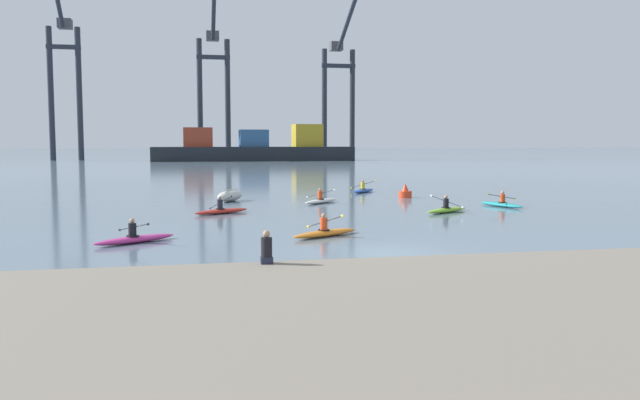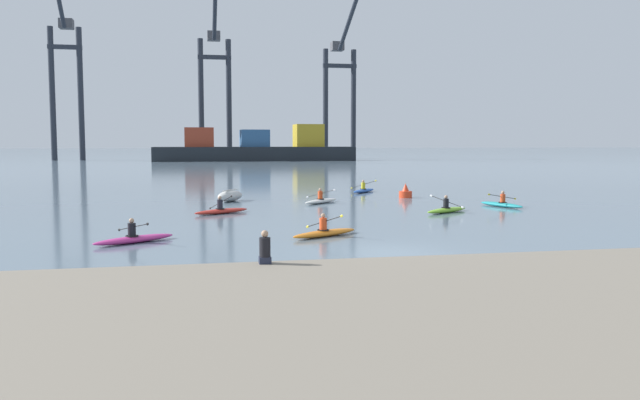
{
  "view_description": "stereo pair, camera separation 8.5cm",
  "coord_description": "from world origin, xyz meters",
  "px_view_note": "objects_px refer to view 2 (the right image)",
  "views": [
    {
      "loc": [
        -6.83,
        -21.22,
        3.82
      ],
      "look_at": [
        0.38,
        14.07,
        0.6
      ],
      "focal_mm": 36.39,
      "sensor_mm": 36.0,
      "label": 1
    },
    {
      "loc": [
        -6.74,
        -21.23,
        3.82
      ],
      "look_at": [
        0.38,
        14.07,
        0.6
      ],
      "focal_mm": 36.39,
      "sensor_mm": 36.0,
      "label": 2
    }
  ],
  "objects_px": {
    "channel_buoy": "(406,192)",
    "kayak_magenta": "(134,238)",
    "gantry_crane_west_mid": "(215,78)",
    "kayak_blue": "(364,190)",
    "kayak_lime": "(447,209)",
    "capsized_dinghy": "(230,196)",
    "kayak_red": "(221,210)",
    "kayak_white": "(321,200)",
    "gantry_crane_west": "(66,72)",
    "gantry_crane_east_mid": "(340,83)",
    "seated_onlooker": "(265,249)",
    "container_barge": "(256,149)",
    "kayak_orange": "(325,232)",
    "kayak_teal": "(502,204)"
  },
  "relations": [
    {
      "from": "capsized_dinghy",
      "to": "channel_buoy",
      "type": "distance_m",
      "value": 12.06
    },
    {
      "from": "kayak_teal",
      "to": "kayak_red",
      "type": "relative_size",
      "value": 1.08
    },
    {
      "from": "container_barge",
      "to": "kayak_white",
      "type": "distance_m",
      "value": 94.27
    },
    {
      "from": "kayak_lime",
      "to": "seated_onlooker",
      "type": "xyz_separation_m",
      "value": [
        -11.78,
        -15.99,
        0.82
      ]
    },
    {
      "from": "container_barge",
      "to": "kayak_magenta",
      "type": "relative_size",
      "value": 13.07
    },
    {
      "from": "capsized_dinghy",
      "to": "channel_buoy",
      "type": "bearing_deg",
      "value": 1.9
    },
    {
      "from": "channel_buoy",
      "to": "seated_onlooker",
      "type": "height_order",
      "value": "seated_onlooker"
    },
    {
      "from": "kayak_red",
      "to": "kayak_white",
      "type": "bearing_deg",
      "value": 36.64
    },
    {
      "from": "channel_buoy",
      "to": "kayak_magenta",
      "type": "xyz_separation_m",
      "value": [
        -16.72,
        -17.16,
        -0.19
      ]
    },
    {
      "from": "gantry_crane_west_mid",
      "to": "kayak_orange",
      "type": "distance_m",
      "value": 121.46
    },
    {
      "from": "gantry_crane_west",
      "to": "kayak_magenta",
      "type": "height_order",
      "value": "gantry_crane_west"
    },
    {
      "from": "kayak_blue",
      "to": "kayak_teal",
      "type": "distance_m",
      "value": 13.32
    },
    {
      "from": "gantry_crane_east_mid",
      "to": "channel_buoy",
      "type": "relative_size",
      "value": 34.27
    },
    {
      "from": "gantry_crane_east_mid",
      "to": "seated_onlooker",
      "type": "xyz_separation_m",
      "value": [
        -32.31,
        -129.01,
        -16.32
      ]
    },
    {
      "from": "channel_buoy",
      "to": "kayak_white",
      "type": "distance_m",
      "value": 7.13
    },
    {
      "from": "kayak_white",
      "to": "seated_onlooker",
      "type": "distance_m",
      "value": 23.47
    },
    {
      "from": "kayak_orange",
      "to": "seated_onlooker",
      "type": "bearing_deg",
      "value": -111.83
    },
    {
      "from": "capsized_dinghy",
      "to": "kayak_red",
      "type": "distance_m",
      "value": 7.29
    },
    {
      "from": "container_barge",
      "to": "kayak_teal",
      "type": "relative_size",
      "value": 11.93
    },
    {
      "from": "kayak_blue",
      "to": "kayak_lime",
      "type": "relative_size",
      "value": 0.93
    },
    {
      "from": "gantry_crane_west",
      "to": "capsized_dinghy",
      "type": "relative_size",
      "value": 13.67
    },
    {
      "from": "gantry_crane_west",
      "to": "kayak_magenta",
      "type": "bearing_deg",
      "value": -79.16
    },
    {
      "from": "kayak_lime",
      "to": "gantry_crane_east_mid",
      "type": "bearing_deg",
      "value": 79.7
    },
    {
      "from": "gantry_crane_east_mid",
      "to": "kayak_red",
      "type": "distance_m",
      "value": 117.09
    },
    {
      "from": "kayak_magenta",
      "to": "kayak_white",
      "type": "bearing_deg",
      "value": 54.57
    },
    {
      "from": "container_barge",
      "to": "kayak_white",
      "type": "height_order",
      "value": "container_barge"
    },
    {
      "from": "gantry_crane_west_mid",
      "to": "kayak_red",
      "type": "xyz_separation_m",
      "value": [
        -4.2,
        -110.84,
        -17.72
      ]
    },
    {
      "from": "container_barge",
      "to": "kayak_orange",
      "type": "relative_size",
      "value": 12.73
    },
    {
      "from": "kayak_lime",
      "to": "kayak_red",
      "type": "bearing_deg",
      "value": 171.21
    },
    {
      "from": "capsized_dinghy",
      "to": "kayak_orange",
      "type": "bearing_deg",
      "value": -80.39
    },
    {
      "from": "channel_buoy",
      "to": "kayak_lime",
      "type": "height_order",
      "value": "channel_buoy"
    },
    {
      "from": "gantry_crane_east_mid",
      "to": "kayak_white",
      "type": "relative_size",
      "value": 12.06
    },
    {
      "from": "gantry_crane_west_mid",
      "to": "kayak_blue",
      "type": "relative_size",
      "value": 12.59
    },
    {
      "from": "channel_buoy",
      "to": "gantry_crane_west",
      "type": "bearing_deg",
      "value": 111.14
    },
    {
      "from": "kayak_orange",
      "to": "seated_onlooker",
      "type": "relative_size",
      "value": 3.59
    },
    {
      "from": "container_barge",
      "to": "channel_buoy",
      "type": "relative_size",
      "value": 40.9
    },
    {
      "from": "gantry_crane_west_mid",
      "to": "kayak_blue",
      "type": "distance_m",
      "value": 99.95
    },
    {
      "from": "kayak_lime",
      "to": "kayak_orange",
      "type": "bearing_deg",
      "value": -138.27
    },
    {
      "from": "gantry_crane_west_mid",
      "to": "kayak_lime",
      "type": "relative_size",
      "value": 11.77
    },
    {
      "from": "container_barge",
      "to": "kayak_orange",
      "type": "distance_m",
      "value": 108.52
    },
    {
      "from": "kayak_blue",
      "to": "seated_onlooker",
      "type": "relative_size",
      "value": 3.33
    },
    {
      "from": "kayak_red",
      "to": "seated_onlooker",
      "type": "height_order",
      "value": "seated_onlooker"
    },
    {
      "from": "gantry_crane_west",
      "to": "seated_onlooker",
      "type": "bearing_deg",
      "value": -78.1
    },
    {
      "from": "kayak_lime",
      "to": "kayak_orange",
      "type": "xyz_separation_m",
      "value": [
        -8.36,
        -7.46,
        0.0
      ]
    },
    {
      "from": "container_barge",
      "to": "kayak_lime",
      "type": "bearing_deg",
      "value": -89.87
    },
    {
      "from": "kayak_magenta",
      "to": "seated_onlooker",
      "type": "bearing_deg",
      "value": -64.09
    },
    {
      "from": "capsized_dinghy",
      "to": "kayak_orange",
      "type": "distance_m",
      "value": 16.79
    },
    {
      "from": "gantry_crane_west",
      "to": "kayak_blue",
      "type": "bearing_deg",
      "value": -68.66
    },
    {
      "from": "kayak_red",
      "to": "kayak_lime",
      "type": "bearing_deg",
      "value": -8.79
    },
    {
      "from": "channel_buoy",
      "to": "kayak_red",
      "type": "relative_size",
      "value": 0.31
    }
  ]
}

